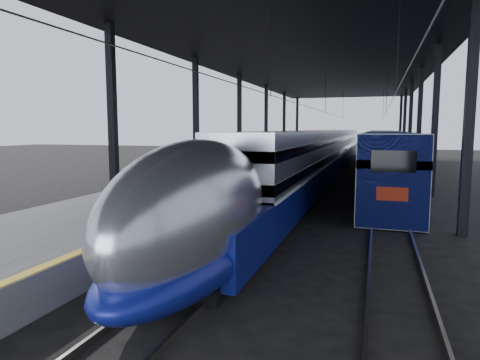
% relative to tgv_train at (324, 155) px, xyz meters
% --- Properties ---
extents(ground, '(160.00, 160.00, 0.00)m').
position_rel_tgv_train_xyz_m(ground, '(-2.00, -24.56, -1.85)').
color(ground, black).
rests_on(ground, ground).
extents(platform, '(6.00, 80.00, 1.00)m').
position_rel_tgv_train_xyz_m(platform, '(-5.50, -4.56, -1.35)').
color(platform, '#4C4C4F').
rests_on(platform, ground).
extents(yellow_strip, '(0.30, 80.00, 0.01)m').
position_rel_tgv_train_xyz_m(yellow_strip, '(-2.70, -4.56, -0.85)').
color(yellow_strip, gold).
rests_on(yellow_strip, platform).
extents(rails, '(6.52, 80.00, 0.16)m').
position_rel_tgv_train_xyz_m(rails, '(2.50, -4.56, -1.77)').
color(rails, slate).
rests_on(rails, ground).
extents(canopy, '(18.00, 75.00, 9.47)m').
position_rel_tgv_train_xyz_m(canopy, '(-0.10, -4.56, 7.26)').
color(canopy, black).
rests_on(canopy, ground).
extents(tgv_train, '(2.77, 65.20, 3.97)m').
position_rel_tgv_train_xyz_m(tgv_train, '(0.00, 0.00, 0.00)').
color(tgv_train, '#AEB0B5').
rests_on(tgv_train, ground).
extents(second_train, '(2.82, 56.05, 3.89)m').
position_rel_tgv_train_xyz_m(second_train, '(5.00, 7.52, 0.12)').
color(second_train, navy).
rests_on(second_train, ground).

